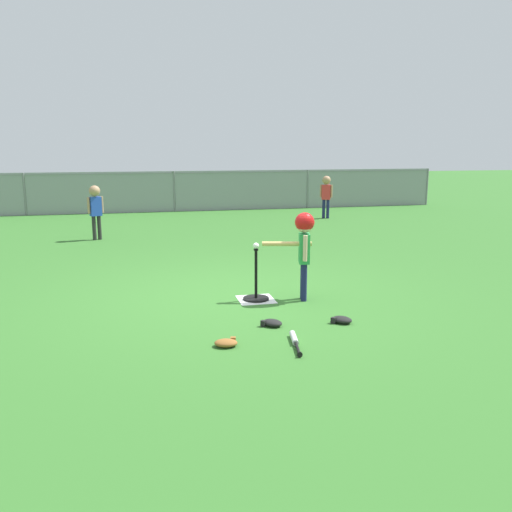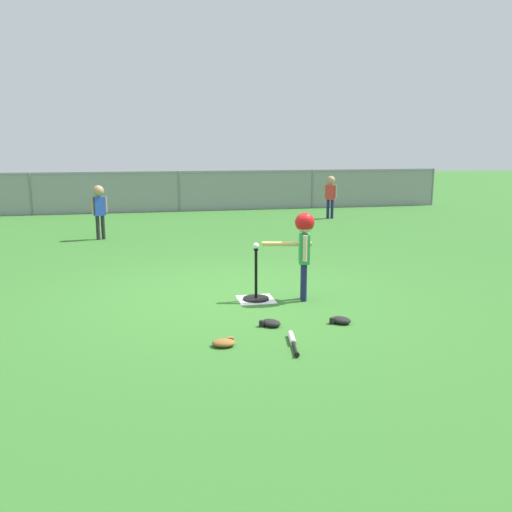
{
  "view_description": "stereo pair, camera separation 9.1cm",
  "coord_description": "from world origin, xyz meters",
  "px_view_note": "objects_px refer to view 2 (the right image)",
  "views": [
    {
      "loc": [
        -1.15,
        -6.38,
        1.86
      ],
      "look_at": [
        0.27,
        -0.2,
        0.55
      ],
      "focal_mm": 37.47,
      "sensor_mm": 36.0,
      "label": 1
    },
    {
      "loc": [
        -1.06,
        -6.4,
        1.86
      ],
      "look_at": [
        0.27,
        -0.2,
        0.55
      ],
      "focal_mm": 37.47,
      "sensor_mm": 36.0,
      "label": 2
    }
  ],
  "objects_px": {
    "baseball_on_tee": "(256,246)",
    "spare_bat_silver": "(292,340)",
    "fielder_deep_right": "(330,191)",
    "fielder_deep_center": "(99,205)",
    "glove_tossed_aside": "(271,323)",
    "glove_by_plate": "(341,320)",
    "batter_child": "(304,238)",
    "batting_tee": "(256,292)",
    "glove_near_bats": "(224,343)"
  },
  "relations": [
    {
      "from": "baseball_on_tee",
      "to": "spare_bat_silver",
      "type": "distance_m",
      "value": 1.66
    },
    {
      "from": "fielder_deep_right",
      "to": "fielder_deep_center",
      "type": "height_order",
      "value": "fielder_deep_right"
    },
    {
      "from": "spare_bat_silver",
      "to": "glove_tossed_aside",
      "type": "xyz_separation_m",
      "value": [
        -0.09,
        0.53,
        0.01
      ]
    },
    {
      "from": "spare_bat_silver",
      "to": "glove_by_plate",
      "type": "height_order",
      "value": "glove_by_plate"
    },
    {
      "from": "baseball_on_tee",
      "to": "batter_child",
      "type": "height_order",
      "value": "batter_child"
    },
    {
      "from": "batting_tee",
      "to": "fielder_deep_right",
      "type": "distance_m",
      "value": 7.76
    },
    {
      "from": "batting_tee",
      "to": "baseball_on_tee",
      "type": "distance_m",
      "value": 0.58
    },
    {
      "from": "baseball_on_tee",
      "to": "glove_near_bats",
      "type": "distance_m",
      "value": 1.71
    },
    {
      "from": "baseball_on_tee",
      "to": "fielder_deep_right",
      "type": "xyz_separation_m",
      "value": [
        3.45,
        6.92,
        0.03
      ]
    },
    {
      "from": "spare_bat_silver",
      "to": "glove_near_bats",
      "type": "height_order",
      "value": "glove_near_bats"
    },
    {
      "from": "batting_tee",
      "to": "spare_bat_silver",
      "type": "height_order",
      "value": "batting_tee"
    },
    {
      "from": "baseball_on_tee",
      "to": "fielder_deep_center",
      "type": "xyz_separation_m",
      "value": [
        -2.16,
        4.88,
        0.03
      ]
    },
    {
      "from": "fielder_deep_center",
      "to": "glove_by_plate",
      "type": "distance_m",
      "value": 6.63
    },
    {
      "from": "fielder_deep_right",
      "to": "glove_tossed_aside",
      "type": "xyz_separation_m",
      "value": [
        -3.51,
        -7.91,
        -0.67
      ]
    },
    {
      "from": "batter_child",
      "to": "fielder_deep_right",
      "type": "xyz_separation_m",
      "value": [
        2.9,
        7.05,
        -0.06
      ]
    },
    {
      "from": "batter_child",
      "to": "spare_bat_silver",
      "type": "xyz_separation_m",
      "value": [
        -0.53,
        -1.4,
        -0.74
      ]
    },
    {
      "from": "baseball_on_tee",
      "to": "fielder_deep_right",
      "type": "bearing_deg",
      "value": 63.47
    },
    {
      "from": "batting_tee",
      "to": "fielder_deep_center",
      "type": "bearing_deg",
      "value": 113.91
    },
    {
      "from": "baseball_on_tee",
      "to": "fielder_deep_center",
      "type": "bearing_deg",
      "value": 113.91
    },
    {
      "from": "baseball_on_tee",
      "to": "glove_by_plate",
      "type": "relative_size",
      "value": 0.27
    },
    {
      "from": "batter_child",
      "to": "glove_by_plate",
      "type": "distance_m",
      "value": 1.2
    },
    {
      "from": "baseball_on_tee",
      "to": "fielder_deep_right",
      "type": "relative_size",
      "value": 0.07
    },
    {
      "from": "batter_child",
      "to": "baseball_on_tee",
      "type": "bearing_deg",
      "value": 166.95
    },
    {
      "from": "baseball_on_tee",
      "to": "glove_by_plate",
      "type": "xyz_separation_m",
      "value": [
        0.7,
        -1.06,
        -0.64
      ]
    },
    {
      "from": "fielder_deep_right",
      "to": "glove_tossed_aside",
      "type": "height_order",
      "value": "fielder_deep_right"
    },
    {
      "from": "glove_by_plate",
      "to": "glove_near_bats",
      "type": "height_order",
      "value": "same"
    },
    {
      "from": "batter_child",
      "to": "fielder_deep_right",
      "type": "bearing_deg",
      "value": 67.66
    },
    {
      "from": "batting_tee",
      "to": "spare_bat_silver",
      "type": "bearing_deg",
      "value": -88.85
    },
    {
      "from": "batter_child",
      "to": "glove_near_bats",
      "type": "bearing_deg",
      "value": -131.61
    },
    {
      "from": "spare_bat_silver",
      "to": "fielder_deep_center",
      "type": "bearing_deg",
      "value": 108.91
    },
    {
      "from": "batter_child",
      "to": "glove_by_plate",
      "type": "height_order",
      "value": "batter_child"
    },
    {
      "from": "fielder_deep_center",
      "to": "glove_by_plate",
      "type": "relative_size",
      "value": 4.04
    },
    {
      "from": "batter_child",
      "to": "glove_by_plate",
      "type": "relative_size",
      "value": 4.01
    },
    {
      "from": "batter_child",
      "to": "spare_bat_silver",
      "type": "relative_size",
      "value": 1.9
    },
    {
      "from": "fielder_deep_center",
      "to": "spare_bat_silver",
      "type": "distance_m",
      "value": 6.81
    },
    {
      "from": "batting_tee",
      "to": "fielder_deep_right",
      "type": "height_order",
      "value": "fielder_deep_right"
    },
    {
      "from": "glove_near_bats",
      "to": "glove_tossed_aside",
      "type": "bearing_deg",
      "value": 39.37
    },
    {
      "from": "fielder_deep_center",
      "to": "glove_near_bats",
      "type": "distance_m",
      "value": 6.56
    },
    {
      "from": "batter_child",
      "to": "glove_tossed_aside",
      "type": "relative_size",
      "value": 4.0
    },
    {
      "from": "glove_by_plate",
      "to": "fielder_deep_right",
      "type": "bearing_deg",
      "value": 70.95
    },
    {
      "from": "fielder_deep_center",
      "to": "batting_tee",
      "type": "bearing_deg",
      "value": -66.09
    },
    {
      "from": "baseball_on_tee",
      "to": "fielder_deep_center",
      "type": "distance_m",
      "value": 5.34
    },
    {
      "from": "baseball_on_tee",
      "to": "glove_tossed_aside",
      "type": "distance_m",
      "value": 1.18
    },
    {
      "from": "batting_tee",
      "to": "fielder_deep_right",
      "type": "relative_size",
      "value": 0.58
    },
    {
      "from": "glove_tossed_aside",
      "to": "fielder_deep_center",
      "type": "bearing_deg",
      "value": 109.74
    },
    {
      "from": "fielder_deep_center",
      "to": "glove_near_bats",
      "type": "bearing_deg",
      "value": -76.36
    },
    {
      "from": "fielder_deep_right",
      "to": "glove_tossed_aside",
      "type": "bearing_deg",
      "value": -113.92
    },
    {
      "from": "spare_bat_silver",
      "to": "glove_near_bats",
      "type": "distance_m",
      "value": 0.66
    },
    {
      "from": "batting_tee",
      "to": "baseball_on_tee",
      "type": "xyz_separation_m",
      "value": [
        0.0,
        0.0,
        0.58
      ]
    },
    {
      "from": "batting_tee",
      "to": "glove_tossed_aside",
      "type": "distance_m",
      "value": 1.0
    }
  ]
}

